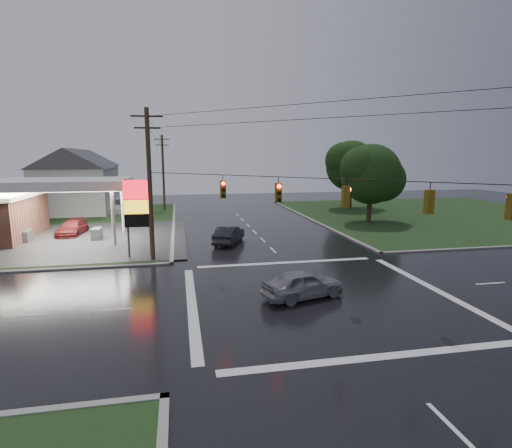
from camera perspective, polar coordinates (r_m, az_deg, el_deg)
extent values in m
plane|color=black|center=(22.85, 8.96, -10.04)|extent=(120.00, 120.00, 0.00)
cube|color=black|center=(50.31, -32.46, -0.51)|extent=(36.00, 36.00, 0.08)
cube|color=black|center=(57.55, 24.69, 1.25)|extent=(36.00, 36.00, 0.08)
cube|color=#2D2D2D|center=(40.87, -28.64, -2.16)|extent=(26.00, 18.00, 0.02)
cylinder|color=silver|center=(35.96, -19.72, 0.90)|extent=(0.30, 0.30, 5.00)
cylinder|color=silver|center=(44.28, -31.45, 1.60)|extent=(0.30, 0.30, 5.00)
cylinder|color=silver|center=(41.85, -18.52, 2.15)|extent=(0.30, 0.30, 5.00)
cube|color=silver|center=(39.65, -26.49, 5.15)|extent=(12.00, 8.00, 0.80)
cube|color=white|center=(39.68, -26.44, 4.55)|extent=(11.40, 7.40, 0.04)
cube|color=#59595E|center=(41.10, -30.02, -1.56)|extent=(0.80, 1.60, 1.10)
cube|color=#59595E|center=(39.54, -21.78, -1.34)|extent=(0.80, 1.60, 1.10)
cylinder|color=#59595E|center=(31.25, -17.89, 0.66)|extent=(0.16, 0.16, 6.00)
cylinder|color=#59595E|center=(31.09, -14.97, 0.76)|extent=(0.16, 0.16, 6.00)
cube|color=red|center=(30.90, -16.63, 4.74)|extent=(2.00, 0.35, 1.40)
cube|color=yellow|center=(31.04, -16.51, 2.35)|extent=(2.00, 0.35, 1.00)
cube|color=black|center=(31.18, -16.42, 0.53)|extent=(2.00, 0.35, 1.00)
cylinder|color=#382619|center=(29.81, -14.92, 5.22)|extent=(0.32, 0.32, 11.00)
cube|color=#382619|center=(29.84, -15.34, 14.64)|extent=(2.20, 0.12, 0.12)
cube|color=#382619|center=(29.78, -15.27, 13.11)|extent=(1.80, 0.12, 0.12)
cylinder|color=#382619|center=(58.24, -13.11, 7.14)|extent=(0.32, 0.32, 10.50)
cube|color=#382619|center=(58.23, -13.29, 11.71)|extent=(2.20, 0.12, 0.12)
cube|color=#382619|center=(58.21, -13.26, 10.92)|extent=(1.80, 0.12, 0.12)
cube|color=#59470C|center=(25.15, -4.74, 4.96)|extent=(0.34, 0.34, 1.10)
cylinder|color=#FF0C07|center=(24.92, -4.70, 5.79)|extent=(0.22, 0.08, 0.22)
cube|color=#59470C|center=(22.86, 3.21, 4.49)|extent=(0.34, 0.34, 1.10)
cylinder|color=#FF0C07|center=(22.63, 3.34, 5.40)|extent=(0.22, 0.08, 0.22)
cube|color=#59470C|center=(21.09, 12.68, 3.82)|extent=(0.34, 0.34, 1.10)
cylinder|color=#FF0C07|center=(21.14, 13.21, 4.85)|extent=(0.08, 0.22, 0.22)
cube|color=#59470C|center=(20.00, 23.50, 2.93)|extent=(0.34, 0.34, 1.10)
cylinder|color=#FF0C07|center=(20.12, 23.25, 4.07)|extent=(0.22, 0.08, 0.22)
cube|color=#59470C|center=(19.68, 32.74, 2.08)|extent=(0.34, 0.34, 1.10)
cylinder|color=#FF0C07|center=(19.79, 32.45, 3.25)|extent=(0.22, 0.08, 0.22)
cube|color=silver|center=(57.95, -24.55, 4.26)|extent=(9.00, 8.00, 6.00)
cube|color=gray|center=(57.22, -19.20, 1.92)|extent=(1.60, 4.80, 0.80)
cube|color=silver|center=(69.84, -23.10, 5.16)|extent=(9.00, 8.00, 6.00)
cube|color=gray|center=(69.16, -18.66, 3.23)|extent=(1.60, 4.80, 0.80)
cylinder|color=black|center=(47.61, 15.90, 3.17)|extent=(0.56, 0.56, 5.04)
sphere|color=black|center=(47.37, 16.08, 6.85)|extent=(6.80, 6.80, 6.80)
sphere|color=black|center=(48.46, 17.68, 6.08)|extent=(5.10, 5.10, 5.10)
sphere|color=black|center=(46.38, 14.83, 7.74)|extent=(4.76, 4.76, 4.76)
cylinder|color=black|center=(59.65, 13.30, 4.83)|extent=(0.56, 0.56, 5.60)
sphere|color=black|center=(59.46, 13.43, 8.09)|extent=(7.20, 7.20, 7.20)
sphere|color=black|center=(60.52, 14.85, 7.39)|extent=(5.40, 5.40, 5.40)
sphere|color=black|center=(58.50, 12.32, 8.89)|extent=(5.04, 5.04, 5.04)
imported|color=black|center=(35.34, -3.91, -1.51)|extent=(3.43, 5.06, 1.58)
imported|color=gray|center=(22.15, 6.71, -8.50)|extent=(4.91, 3.02, 1.56)
imported|color=#561314|center=(42.74, -24.77, -0.52)|extent=(2.48, 5.12, 1.44)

